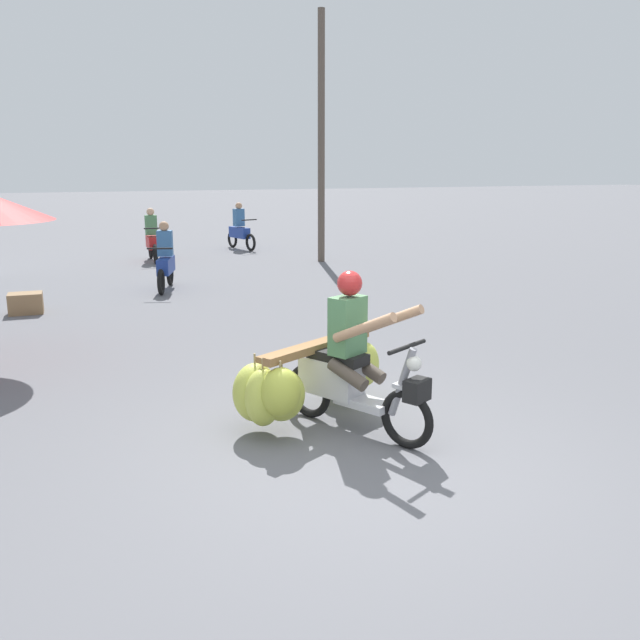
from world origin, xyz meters
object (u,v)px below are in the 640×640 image
at_px(produce_crate, 26,303).
at_px(utility_pole, 321,140).
at_px(motorbike_main_loaded, 320,376).
at_px(motorbike_distant_ahead_left, 152,240).
at_px(motorbike_distant_far_ahead, 240,230).
at_px(motorbike_distant_ahead_right, 166,262).

bearing_deg(produce_crate, utility_pole, 31.34).
bearing_deg(motorbike_main_loaded, motorbike_distant_ahead_left, 91.24).
bearing_deg(produce_crate, motorbike_distant_far_ahead, 53.51).
distance_m(motorbike_distant_ahead_right, motorbike_distant_far_ahead, 6.76).
xyz_separation_m(motorbike_main_loaded, produce_crate, (-3.08, 6.52, -0.31)).
bearing_deg(motorbike_distant_far_ahead, motorbike_distant_ahead_right, -116.27).
distance_m(motorbike_distant_far_ahead, utility_pole, 4.41).
bearing_deg(motorbike_main_loaded, motorbike_distant_ahead_right, 93.39).
relative_size(motorbike_distant_ahead_right, utility_pole, 0.25).
xyz_separation_m(produce_crate, utility_pole, (7.02, 4.27, 2.95)).
relative_size(motorbike_main_loaded, utility_pole, 0.32).
relative_size(motorbike_distant_ahead_left, motorbike_distant_far_ahead, 1.03).
xyz_separation_m(motorbike_main_loaded, motorbike_distant_far_ahead, (2.51, 14.08, 0.08)).
bearing_deg(produce_crate, motorbike_main_loaded, -64.68).
relative_size(motorbike_distant_ahead_left, motorbike_distant_ahead_right, 1.03).
relative_size(motorbike_main_loaded, produce_crate, 3.57).
distance_m(motorbike_distant_ahead_left, produce_crate, 6.51).
bearing_deg(motorbike_main_loaded, utility_pole, 69.97).
height_order(motorbike_distant_ahead_left, produce_crate, motorbike_distant_ahead_left).
bearing_deg(motorbike_distant_ahead_right, motorbike_distant_far_ahead, 63.73).
relative_size(motorbike_distant_ahead_left, utility_pole, 0.26).
relative_size(motorbike_distant_ahead_right, motorbike_distant_far_ahead, 1.00).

